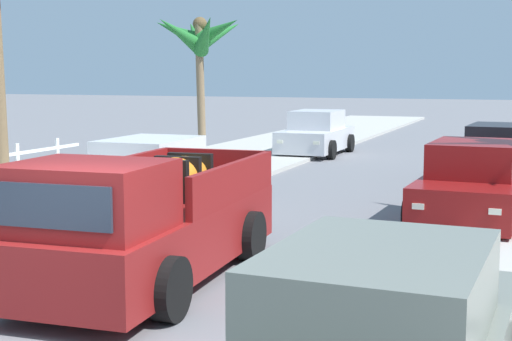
% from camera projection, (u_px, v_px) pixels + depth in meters
% --- Properties ---
extents(sidewalk_left, '(4.77, 60.00, 0.12)m').
position_uv_depth(sidewalk_left, '(167.00, 177.00, 20.17)').
color(sidewalk_left, '#B2AFA8').
rests_on(sidewalk_left, ground).
extents(curb_left, '(0.16, 60.00, 0.10)m').
position_uv_depth(curb_left, '(201.00, 179.00, 19.82)').
color(curb_left, silver).
rests_on(curb_left, ground).
extents(pickup_truck, '(2.41, 5.30, 1.80)m').
position_uv_depth(pickup_truck, '(145.00, 224.00, 10.09)').
color(pickup_truck, maroon).
rests_on(pickup_truck, ground).
extents(car_left_near, '(2.07, 4.28, 1.54)m').
position_uv_depth(car_left_near, '(148.00, 180.00, 14.93)').
color(car_left_near, silver).
rests_on(car_left_near, ground).
extents(car_right_near, '(2.15, 4.31, 1.54)m').
position_uv_depth(car_right_near, '(473.00, 185.00, 14.26)').
color(car_right_near, maroon).
rests_on(car_right_near, ground).
extents(car_left_mid, '(2.21, 4.34, 1.54)m').
position_uv_depth(car_left_mid, '(501.00, 157.00, 19.13)').
color(car_left_mid, black).
rests_on(car_left_mid, ground).
extents(car_right_mid, '(2.05, 4.27, 1.54)m').
position_uv_depth(car_right_mid, '(316.00, 134.00, 26.27)').
color(car_right_mid, silver).
rests_on(car_right_mid, ground).
extents(palm_tree_left_fore, '(3.49, 3.90, 4.91)m').
position_uv_depth(palm_tree_left_fore, '(200.00, 37.00, 26.57)').
color(palm_tree_left_fore, '#846B4C').
rests_on(palm_tree_left_fore, ground).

